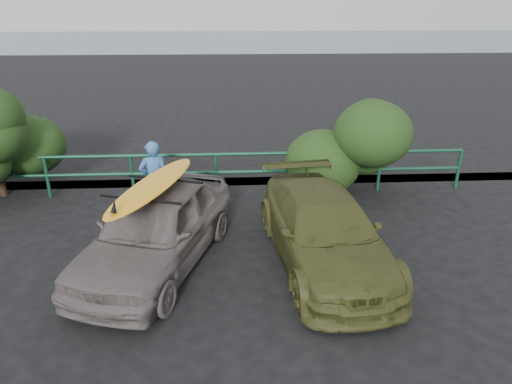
% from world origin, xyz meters
% --- Properties ---
extents(ground, '(80.00, 80.00, 0.00)m').
position_xyz_m(ground, '(0.00, 0.00, 0.00)').
color(ground, black).
extents(ocean, '(200.00, 200.00, 0.00)m').
position_xyz_m(ocean, '(0.00, 60.00, 0.00)').
color(ocean, slate).
rests_on(ocean, ground).
extents(guardrail, '(14.00, 0.08, 1.04)m').
position_xyz_m(guardrail, '(0.00, 5.00, 0.52)').
color(guardrail, '#13432C').
rests_on(guardrail, ground).
extents(shrub_right, '(3.20, 2.40, 2.51)m').
position_xyz_m(shrub_right, '(5.00, 5.50, 1.25)').
color(shrub_right, '#233E16').
rests_on(shrub_right, ground).
extents(sedan, '(2.84, 4.44, 1.41)m').
position_xyz_m(sedan, '(0.06, 1.78, 0.70)').
color(sedan, '#665C5B').
rests_on(sedan, ground).
extents(olive_vehicle, '(2.19, 4.45, 1.24)m').
position_xyz_m(olive_vehicle, '(2.98, 1.71, 0.62)').
color(olive_vehicle, '#464920').
rests_on(olive_vehicle, ground).
extents(man, '(0.70, 0.55, 1.69)m').
position_xyz_m(man, '(-0.27, 3.79, 0.84)').
color(man, '#396CAC').
rests_on(man, ground).
extents(roof_rack, '(1.64, 1.36, 0.05)m').
position_xyz_m(roof_rack, '(0.06, 1.78, 1.43)').
color(roof_rack, black).
rests_on(roof_rack, sedan).
extents(surfboard, '(1.46, 2.96, 0.09)m').
position_xyz_m(surfboard, '(0.06, 1.78, 1.50)').
color(surfboard, '#F8A31A').
rests_on(surfboard, roof_rack).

